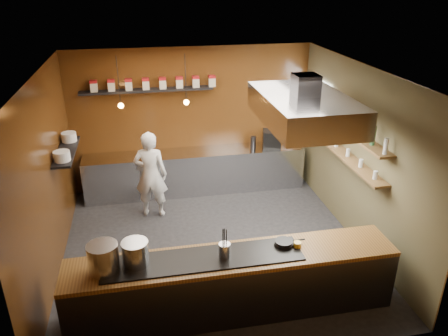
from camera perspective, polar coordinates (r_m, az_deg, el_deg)
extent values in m
plane|color=black|center=(7.66, -1.39, -10.17)|extent=(5.00, 5.00, 0.00)
plane|color=#3B1E0A|center=(9.24, -4.14, 6.34)|extent=(5.00, 0.00, 5.00)
plane|color=#3B1E0A|center=(7.00, -22.12, -1.47)|extent=(0.00, 5.00, 5.00)
plane|color=brown|center=(7.71, 17.15, 1.59)|extent=(0.00, 5.00, 5.00)
plane|color=silver|center=(6.46, -1.66, 12.39)|extent=(5.00, 5.00, 0.00)
plane|color=white|center=(9.00, 12.28, 8.03)|extent=(0.00, 1.00, 1.00)
cube|color=silver|center=(9.31, -3.69, -0.43)|extent=(4.60, 0.65, 0.90)
cube|color=#38383D|center=(6.14, 1.21, -15.12)|extent=(4.40, 0.70, 0.86)
cube|color=brown|center=(5.86, 1.25, -11.64)|extent=(4.40, 0.72, 0.06)
cube|color=black|center=(5.78, -2.71, -11.75)|extent=(2.60, 0.55, 0.02)
cube|color=black|center=(8.86, -10.03, 9.96)|extent=(2.60, 0.26, 0.04)
cube|color=black|center=(7.86, -19.88, 2.04)|extent=(0.30, 1.40, 0.04)
cube|color=brown|center=(7.74, 15.47, 5.22)|extent=(0.26, 2.80, 0.04)
cube|color=brown|center=(7.90, 15.10, 2.00)|extent=(0.26, 2.80, 0.04)
cube|color=#38383D|center=(6.46, 10.62, 10.62)|extent=(0.35, 0.35, 0.30)
cube|color=silver|center=(6.55, 10.39, 7.65)|extent=(1.20, 2.00, 0.40)
cube|color=white|center=(6.61, 10.26, 5.90)|extent=(1.00, 1.80, 0.02)
cylinder|color=black|center=(8.14, -13.62, 10.96)|extent=(0.01, 0.01, 0.90)
sphere|color=orange|center=(8.25, -13.32, 7.92)|extent=(0.10, 0.10, 0.10)
cylinder|color=black|center=(8.18, -5.05, 11.58)|extent=(0.01, 0.01, 0.90)
sphere|color=orange|center=(8.29, -4.94, 8.55)|extent=(0.10, 0.10, 0.10)
cube|color=beige|center=(8.87, -16.63, 10.06)|extent=(0.13, 0.13, 0.17)
cube|color=maroon|center=(8.85, -16.71, 10.75)|extent=(0.13, 0.13, 0.05)
cube|color=beige|center=(8.85, -14.49, 10.26)|extent=(0.13, 0.13, 0.17)
cube|color=maroon|center=(8.82, -14.56, 10.95)|extent=(0.14, 0.13, 0.05)
cube|color=beige|center=(8.83, -12.33, 10.44)|extent=(0.13, 0.13, 0.17)
cube|color=maroon|center=(8.81, -12.40, 11.14)|extent=(0.13, 0.13, 0.05)
cube|color=beige|center=(8.83, -10.17, 10.62)|extent=(0.13, 0.13, 0.17)
cube|color=maroon|center=(8.81, -10.22, 11.31)|extent=(0.14, 0.13, 0.05)
cube|color=beige|center=(8.84, -8.01, 10.77)|extent=(0.13, 0.13, 0.17)
cube|color=maroon|center=(8.82, -8.05, 11.47)|extent=(0.14, 0.13, 0.05)
cube|color=beige|center=(8.87, -5.86, 10.92)|extent=(0.13, 0.13, 0.17)
cube|color=maroon|center=(8.84, -5.89, 11.61)|extent=(0.14, 0.13, 0.05)
cube|color=beige|center=(8.90, -3.71, 11.04)|extent=(0.13, 0.13, 0.17)
cube|color=maroon|center=(8.88, -3.73, 11.73)|extent=(0.14, 0.13, 0.05)
cube|color=beige|center=(8.95, -1.59, 11.15)|extent=(0.13, 0.13, 0.17)
cube|color=maroon|center=(8.92, -1.60, 11.84)|extent=(0.14, 0.13, 0.05)
cylinder|color=silver|center=(7.41, -20.42, 1.48)|extent=(0.26, 0.26, 0.16)
cylinder|color=silver|center=(8.24, -19.59, 3.84)|extent=(0.26, 0.26, 0.16)
cylinder|color=silver|center=(6.63, 20.38, 2.68)|extent=(0.06, 0.06, 0.24)
cylinder|color=#2D5933|center=(6.93, 18.87, 3.80)|extent=(0.06, 0.06, 0.24)
cylinder|color=#8C601E|center=(7.23, 17.47, 4.83)|extent=(0.06, 0.06, 0.24)
cylinder|color=silver|center=(7.54, 16.19, 5.77)|extent=(0.06, 0.06, 0.24)
cylinder|color=#2D5933|center=(7.86, 15.01, 6.63)|extent=(0.06, 0.06, 0.24)
cylinder|color=#8C601E|center=(8.18, 13.91, 7.42)|extent=(0.06, 0.06, 0.24)
cylinder|color=silver|center=(8.50, 12.90, 8.15)|extent=(0.06, 0.06, 0.24)
cylinder|color=#2D5933|center=(8.83, 11.95, 8.82)|extent=(0.06, 0.06, 0.24)
cylinder|color=silver|center=(6.94, 19.16, -0.89)|extent=(0.07, 0.07, 0.13)
cylinder|color=silver|center=(7.30, 17.44, 0.60)|extent=(0.07, 0.07, 0.13)
cylinder|color=silver|center=(7.68, 15.89, 1.95)|extent=(0.07, 0.07, 0.13)
cylinder|color=silver|center=(8.06, 14.48, 3.17)|extent=(0.07, 0.07, 0.13)
cylinder|color=silver|center=(8.45, 13.20, 4.28)|extent=(0.07, 0.07, 0.13)
cylinder|color=silver|center=(8.85, 12.03, 5.29)|extent=(0.07, 0.07, 0.13)
cylinder|color=silver|center=(5.65, -15.48, -11.24)|extent=(0.46, 0.46, 0.37)
cylinder|color=#B9BCC0|center=(5.69, -11.51, -10.82)|extent=(0.38, 0.38, 0.32)
cylinder|color=silver|center=(5.73, 0.08, -10.70)|extent=(0.18, 0.18, 0.20)
cylinder|color=black|center=(6.06, 7.80, -9.78)|extent=(0.26, 0.26, 0.03)
cylinder|color=black|center=(6.04, 7.81, -9.52)|extent=(0.24, 0.24, 0.03)
cylinder|color=black|center=(6.11, 9.71, -9.25)|extent=(0.18, 0.03, 0.02)
cylinder|color=gold|center=(6.04, 9.55, -9.90)|extent=(0.13, 0.13, 0.09)
cube|color=black|center=(9.35, 6.26, 3.78)|extent=(0.45, 0.43, 0.37)
imported|color=white|center=(8.30, -9.55, -0.87)|extent=(0.70, 0.53, 1.70)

